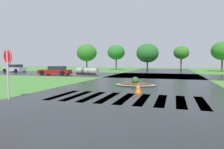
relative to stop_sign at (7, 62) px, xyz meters
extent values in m
cube|color=#478438|center=(5.34, -3.56, -1.90)|extent=(120.00, 120.00, 0.10)
cube|color=#232628|center=(5.34, 6.44, -1.85)|extent=(11.52, 80.00, 0.01)
cube|color=#232628|center=(5.34, 19.49, -1.85)|extent=(90.00, 10.37, 0.01)
cube|color=white|center=(1.74, 2.11, -1.85)|extent=(0.45, 3.30, 0.01)
cube|color=white|center=(2.64, 2.11, -1.85)|extent=(0.45, 3.30, 0.01)
cube|color=white|center=(3.54, 2.11, -1.85)|extent=(0.45, 3.30, 0.01)
cube|color=white|center=(4.44, 2.11, -1.85)|extent=(0.45, 3.30, 0.01)
cube|color=white|center=(5.34, 2.11, -1.85)|extent=(0.45, 3.30, 0.01)
cube|color=white|center=(6.24, 2.11, -1.85)|extent=(0.45, 3.30, 0.01)
cube|color=white|center=(7.14, 2.11, -1.85)|extent=(0.45, 3.30, 0.01)
cube|color=white|center=(8.04, 2.11, -1.85)|extent=(0.45, 3.30, 0.01)
cube|color=white|center=(8.94, 2.11, -1.85)|extent=(0.45, 3.30, 0.01)
cylinder|color=#B2B5BA|center=(0.00, 0.00, -0.63)|extent=(0.08, 0.08, 2.44)
cylinder|color=red|center=(0.00, 0.00, 0.26)|extent=(0.74, 0.23, 0.76)
torus|color=white|center=(0.00, 0.00, 0.26)|extent=(0.71, 0.24, 0.73)
ellipsoid|color=#9E9B93|center=(4.79, 7.75, -1.79)|extent=(3.15, 2.09, 0.12)
ellipsoid|color=brown|center=(4.79, 7.75, -1.70)|extent=(2.58, 1.71, 0.10)
sphere|color=#2D6023|center=(4.79, 7.75, -1.45)|extent=(0.56, 0.56, 0.56)
cube|color=#B7B7BF|center=(-19.79, 21.24, -1.35)|extent=(4.09, 2.08, 0.67)
cube|color=#1E232B|center=(-19.55, 21.22, -0.76)|extent=(2.12, 1.70, 0.52)
cylinder|color=black|center=(-21.21, 20.46, -1.53)|extent=(0.66, 0.27, 0.64)
cylinder|color=black|center=(-21.06, 22.26, -1.53)|extent=(0.66, 0.27, 0.64)
cylinder|color=black|center=(-18.53, 20.23, -1.53)|extent=(0.66, 0.27, 0.64)
cylinder|color=black|center=(-18.38, 22.03, -1.53)|extent=(0.66, 0.27, 0.64)
cube|color=maroon|center=(-8.45, 16.80, -1.40)|extent=(4.68, 2.42, 0.56)
cube|color=#1E232B|center=(-8.11, 16.84, -0.87)|extent=(2.29, 1.87, 0.51)
cylinder|color=black|center=(-9.82, 15.65, -1.53)|extent=(0.66, 0.31, 0.64)
cylinder|color=black|center=(-10.08, 17.52, -1.53)|extent=(0.66, 0.31, 0.64)
cylinder|color=black|center=(-6.81, 16.07, -1.53)|extent=(0.66, 0.31, 0.64)
cylinder|color=black|center=(-7.08, 17.94, -1.53)|extent=(0.66, 0.31, 0.64)
cylinder|color=#9E9B93|center=(-5.60, 19.44, -1.38)|extent=(1.72, 1.28, 0.95)
cylinder|color=#9E9B93|center=(-4.56, 19.20, -1.38)|extent=(1.72, 1.28, 0.95)
cylinder|color=#9E9B93|center=(-3.53, 18.95, -1.38)|extent=(1.72, 1.28, 0.95)
cone|color=orange|center=(5.67, 4.09, -1.54)|extent=(0.40, 0.40, 0.62)
torus|color=white|center=(5.67, 4.09, -1.51)|extent=(0.25, 0.25, 0.04)
cube|color=orange|center=(5.67, 4.09, -1.84)|extent=(0.36, 0.36, 0.03)
cylinder|color=#4C3823|center=(-11.66, 34.55, -0.70)|extent=(0.28, 0.28, 2.30)
ellipsoid|color=#307424|center=(-11.66, 34.55, 2.05)|extent=(4.59, 4.59, 3.90)
cylinder|color=#4C3823|center=(-4.95, 35.81, -0.55)|extent=(0.28, 0.28, 2.60)
ellipsoid|color=#26742B|center=(-4.95, 35.81, 2.12)|extent=(3.91, 3.91, 3.33)
cylinder|color=#4C3823|center=(2.11, 35.49, -0.84)|extent=(0.28, 0.28, 2.02)
ellipsoid|color=#256727|center=(2.11, 35.49, 1.83)|extent=(4.74, 4.74, 4.03)
cylinder|color=#4C3823|center=(8.97, 35.45, -0.55)|extent=(0.28, 0.28, 2.61)
ellipsoid|color=#327221|center=(8.97, 35.45, 1.84)|extent=(3.11, 3.11, 2.64)
cylinder|color=#4C3823|center=(16.10, 33.69, -0.62)|extent=(0.28, 0.28, 2.46)
ellipsoid|color=#2A7821|center=(16.10, 33.69, 2.00)|extent=(4.00, 4.00, 3.40)
camera|label=1|loc=(7.73, -7.71, 0.03)|focal=32.02mm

